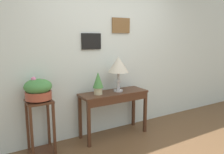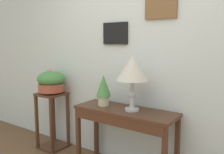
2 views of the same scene
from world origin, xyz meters
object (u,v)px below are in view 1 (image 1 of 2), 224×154
object	(u,v)px
table_lamp	(118,66)
planter_bowl_wide	(38,89)
console_table	(114,99)
pedestal_stand_left	(41,127)
potted_plant_on_console	(98,82)

from	to	relation	value
table_lamp	planter_bowl_wide	world-z (taller)	table_lamp
console_table	planter_bowl_wide	xyz separation A→B (m)	(-1.18, 0.04, 0.30)
console_table	pedestal_stand_left	xyz separation A→B (m)	(-1.18, 0.04, -0.24)
table_lamp	pedestal_stand_left	distance (m)	1.50
console_table	pedestal_stand_left	world-z (taller)	pedestal_stand_left
pedestal_stand_left	planter_bowl_wide	xyz separation A→B (m)	(-0.00, 0.00, 0.55)
planter_bowl_wide	table_lamp	bearing A→B (deg)	-0.84
table_lamp	potted_plant_on_console	bearing A→B (deg)	-179.54
potted_plant_on_console	pedestal_stand_left	world-z (taller)	potted_plant_on_console
potted_plant_on_console	planter_bowl_wide	size ratio (longest dim) A/B	0.95
potted_plant_on_console	planter_bowl_wide	xyz separation A→B (m)	(-0.90, 0.02, -0.00)
console_table	potted_plant_on_console	bearing A→B (deg)	175.93
table_lamp	planter_bowl_wide	bearing A→B (deg)	179.16
table_lamp	console_table	bearing A→B (deg)	-165.14
table_lamp	potted_plant_on_console	world-z (taller)	table_lamp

